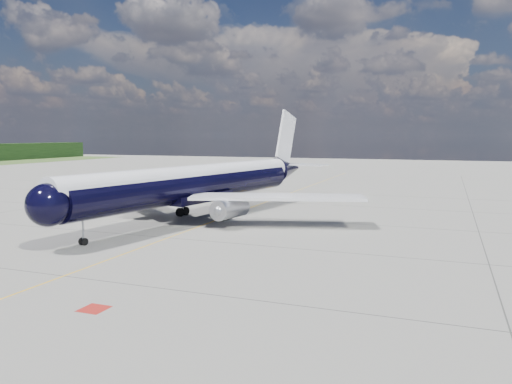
# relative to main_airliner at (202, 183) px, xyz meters

# --- Properties ---
(ground) EXTENTS (320.00, 320.00, 0.00)m
(ground) POSITION_rel_main_airliner_xyz_m (2.34, 7.82, -4.54)
(ground) COLOR gray
(ground) RESTS_ON ground
(taxiway_centerline) EXTENTS (0.16, 160.00, 0.01)m
(taxiway_centerline) POSITION_rel_main_airliner_xyz_m (2.34, 2.82, -4.54)
(taxiway_centerline) COLOR #EDAC0C
(taxiway_centerline) RESTS_ON ground
(red_marking) EXTENTS (1.60, 1.60, 0.01)m
(red_marking) POSITION_rel_main_airliner_xyz_m (9.14, -32.18, -4.54)
(red_marking) COLOR maroon
(red_marking) RESTS_ON ground
(main_airliner) EXTENTS (40.90, 50.36, 14.63)m
(main_airliner) POSITION_rel_main_airliner_xyz_m (0.00, 0.00, 0.00)
(main_airliner) COLOR black
(main_airliner) RESTS_ON ground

